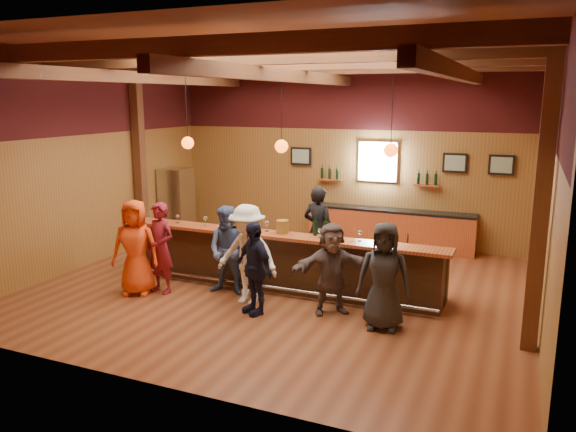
{
  "coord_description": "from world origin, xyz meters",
  "views": [
    {
      "loc": [
        4.12,
        -9.33,
        3.57
      ],
      "look_at": [
        0.0,
        0.3,
        1.35
      ],
      "focal_mm": 35.0,
      "sensor_mm": 36.0,
      "label": 1
    }
  ],
  "objects_px": {
    "back_bar_cabinet": "(390,228)",
    "customer_white": "(247,254)",
    "stainless_fridge": "(177,203)",
    "customer_redvest": "(161,248)",
    "customer_denim": "(229,250)",
    "customer_navy": "(254,268)",
    "bottle_a": "(315,228)",
    "customer_brown": "(332,269)",
    "bartender": "(318,230)",
    "customer_orange": "(135,247)",
    "customer_dark": "(384,276)",
    "bar_counter": "(286,260)",
    "ice_bucket": "(282,227)"
  },
  "relations": [
    {
      "from": "customer_orange",
      "to": "customer_dark",
      "type": "bearing_deg",
      "value": -16.92
    },
    {
      "from": "stainless_fridge",
      "to": "customer_dark",
      "type": "relative_size",
      "value": 1.05
    },
    {
      "from": "customer_orange",
      "to": "customer_denim",
      "type": "distance_m",
      "value": 1.71
    },
    {
      "from": "customer_brown",
      "to": "customer_dark",
      "type": "distance_m",
      "value": 1.0
    },
    {
      "from": "customer_navy",
      "to": "customer_dark",
      "type": "relative_size",
      "value": 0.92
    },
    {
      "from": "stainless_fridge",
      "to": "bartender",
      "type": "bearing_deg",
      "value": -18.41
    },
    {
      "from": "back_bar_cabinet",
      "to": "customer_redvest",
      "type": "xyz_separation_m",
      "value": [
        -3.17,
        -4.79,
        0.37
      ]
    },
    {
      "from": "customer_denim",
      "to": "bartender",
      "type": "xyz_separation_m",
      "value": [
        1.09,
        1.78,
        0.09
      ]
    },
    {
      "from": "back_bar_cabinet",
      "to": "customer_navy",
      "type": "bearing_deg",
      "value": -102.51
    },
    {
      "from": "customer_brown",
      "to": "customer_dark",
      "type": "relative_size",
      "value": 0.91
    },
    {
      "from": "customer_white",
      "to": "bartender",
      "type": "bearing_deg",
      "value": 76.72
    },
    {
      "from": "customer_white",
      "to": "ice_bucket",
      "type": "relative_size",
      "value": 7.25
    },
    {
      "from": "customer_white",
      "to": "customer_dark",
      "type": "relative_size",
      "value": 1.04
    },
    {
      "from": "customer_redvest",
      "to": "customer_navy",
      "type": "relative_size",
      "value": 1.08
    },
    {
      "from": "stainless_fridge",
      "to": "customer_dark",
      "type": "distance_m",
      "value": 7.33
    },
    {
      "from": "customer_denim",
      "to": "customer_navy",
      "type": "distance_m",
      "value": 1.09
    },
    {
      "from": "customer_denim",
      "to": "ice_bucket",
      "type": "relative_size",
      "value": 6.77
    },
    {
      "from": "customer_white",
      "to": "bottle_a",
      "type": "bearing_deg",
      "value": 46.42
    },
    {
      "from": "bartender",
      "to": "customer_orange",
      "type": "bearing_deg",
      "value": 51.09
    },
    {
      "from": "customer_redvest",
      "to": "customer_dark",
      "type": "relative_size",
      "value": 0.99
    },
    {
      "from": "back_bar_cabinet",
      "to": "customer_denim",
      "type": "relative_size",
      "value": 2.42
    },
    {
      "from": "customer_redvest",
      "to": "back_bar_cabinet",
      "type": "bearing_deg",
      "value": 67.25
    },
    {
      "from": "back_bar_cabinet",
      "to": "bartender",
      "type": "distance_m",
      "value": 2.77
    },
    {
      "from": "back_bar_cabinet",
      "to": "customer_white",
      "type": "xyz_separation_m",
      "value": [
        -1.44,
        -4.66,
        0.41
      ]
    },
    {
      "from": "back_bar_cabinet",
      "to": "customer_orange",
      "type": "xyz_separation_m",
      "value": [
        -3.55,
        -5.04,
        0.41
      ]
    },
    {
      "from": "customer_denim",
      "to": "customer_white",
      "type": "height_order",
      "value": "customer_white"
    },
    {
      "from": "customer_brown",
      "to": "customer_orange",
      "type": "bearing_deg",
      "value": 152.72
    },
    {
      "from": "back_bar_cabinet",
      "to": "customer_brown",
      "type": "relative_size",
      "value": 2.57
    },
    {
      "from": "customer_orange",
      "to": "customer_redvest",
      "type": "distance_m",
      "value": 0.45
    },
    {
      "from": "bottle_a",
      "to": "customer_dark",
      "type": "bearing_deg",
      "value": -34.89
    },
    {
      "from": "customer_redvest",
      "to": "customer_brown",
      "type": "distance_m",
      "value": 3.25
    },
    {
      "from": "bartender",
      "to": "customer_denim",
      "type": "bearing_deg",
      "value": 67.07
    },
    {
      "from": "stainless_fridge",
      "to": "customer_dark",
      "type": "height_order",
      "value": "stainless_fridge"
    },
    {
      "from": "customer_dark",
      "to": "customer_orange",
      "type": "bearing_deg",
      "value": 175.84
    },
    {
      "from": "bar_counter",
      "to": "customer_navy",
      "type": "relative_size",
      "value": 3.99
    },
    {
      "from": "back_bar_cabinet",
      "to": "bartender",
      "type": "bearing_deg",
      "value": -108.85
    },
    {
      "from": "back_bar_cabinet",
      "to": "customer_brown",
      "type": "height_order",
      "value": "customer_brown"
    },
    {
      "from": "customer_redvest",
      "to": "customer_dark",
      "type": "height_order",
      "value": "customer_dark"
    },
    {
      "from": "customer_redvest",
      "to": "bottle_a",
      "type": "distance_m",
      "value": 2.88
    },
    {
      "from": "customer_white",
      "to": "customer_navy",
      "type": "distance_m",
      "value": 0.51
    },
    {
      "from": "customer_dark",
      "to": "bartender",
      "type": "xyz_separation_m",
      "value": [
        -1.9,
        2.24,
        0.06
      ]
    },
    {
      "from": "bar_counter",
      "to": "customer_denim",
      "type": "relative_size",
      "value": 3.81
    },
    {
      "from": "stainless_fridge",
      "to": "customer_redvest",
      "type": "distance_m",
      "value": 4.24
    },
    {
      "from": "stainless_fridge",
      "to": "customer_navy",
      "type": "bearing_deg",
      "value": -43.18
    },
    {
      "from": "back_bar_cabinet",
      "to": "customer_navy",
      "type": "xyz_separation_m",
      "value": [
        -1.12,
        -5.04,
        0.31
      ]
    },
    {
      "from": "stainless_fridge",
      "to": "customer_orange",
      "type": "distance_m",
      "value": 4.29
    },
    {
      "from": "customer_navy",
      "to": "bottle_a",
      "type": "xyz_separation_m",
      "value": [
        0.6,
        1.29,
        0.46
      ]
    },
    {
      "from": "back_bar_cabinet",
      "to": "customer_white",
      "type": "bearing_deg",
      "value": -107.18
    },
    {
      "from": "customer_denim",
      "to": "bartender",
      "type": "relative_size",
      "value": 0.91
    },
    {
      "from": "customer_navy",
      "to": "bottle_a",
      "type": "bearing_deg",
      "value": 94.79
    }
  ]
}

